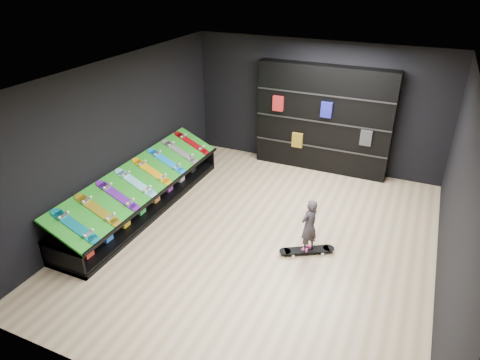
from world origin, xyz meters
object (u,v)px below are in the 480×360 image
at_px(back_shelving, 323,119).
at_px(child, 308,235).
at_px(floor_skateboard, 307,251).
at_px(display_rack, 144,198).

distance_m(back_shelving, child, 3.61).
relative_size(back_shelving, floor_skateboard, 3.19).
bearing_deg(floor_skateboard, back_shelving, 70.51).
distance_m(floor_skateboard, child, 0.34).
bearing_deg(floor_skateboard, display_rack, 147.28).
bearing_deg(child, back_shelving, -141.36).
bearing_deg(back_shelving, child, -78.63).
relative_size(back_shelving, child, 5.30).
height_order(back_shelving, floor_skateboard, back_shelving).
height_order(display_rack, child, child).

